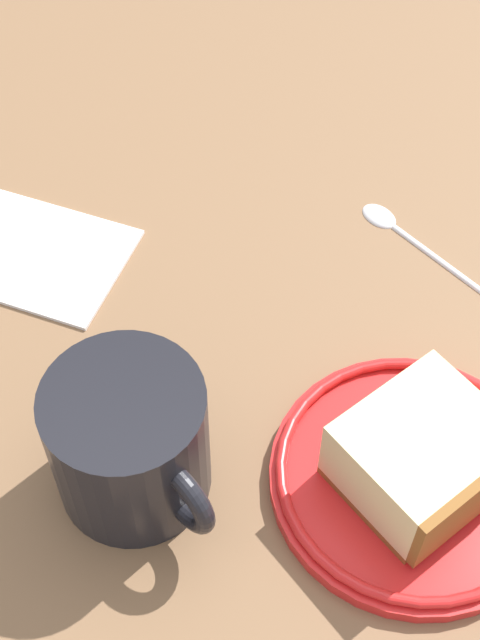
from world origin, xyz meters
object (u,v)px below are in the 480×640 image
at_px(small_plate, 412,477).
at_px(folded_napkin, 40,255).
at_px(teaspoon, 404,231).
at_px(cake_slice, 422,457).
at_px(tea_mug, 131,442).

xyz_separation_m(small_plate, folded_napkin, (0.11, 0.29, -0.01)).
bearing_deg(teaspoon, cake_slice, -169.16).
xyz_separation_m(cake_slice, teaspoon, (0.21, 0.04, -0.03)).
bearing_deg(teaspoon, small_plate, -169.66).
bearing_deg(tea_mug, small_plate, -75.47).
bearing_deg(tea_mug, cake_slice, -76.17).
relative_size(cake_slice, folded_napkin, 0.97).
xyz_separation_m(small_plate, cake_slice, (-0.00, -0.00, 0.03)).
bearing_deg(small_plate, folded_napkin, 69.13).
distance_m(cake_slice, folded_napkin, 0.32).
relative_size(tea_mug, folded_napkin, 0.90).
relative_size(small_plate, folded_napkin, 1.41).
bearing_deg(folded_napkin, cake_slice, -111.00).
distance_m(small_plate, cake_slice, 0.03).
relative_size(small_plate, cake_slice, 1.46).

